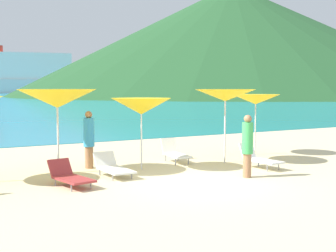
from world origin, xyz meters
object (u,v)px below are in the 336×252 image
umbrella_1 (57,99)px  beachgoer_1 (247,144)px  lounge_chair_2 (259,158)px  cruise_ship (19,75)px  lounge_chair_3 (113,167)px  umbrella_4 (256,99)px  lounge_chair_0 (70,176)px  umbrella_3 (225,95)px  umbrella_2 (141,106)px  lounge_chair_4 (175,153)px  beachgoer_0 (89,138)px

umbrella_1 → beachgoer_1: (4.13, -3.22, -1.19)m
lounge_chair_2 → cruise_ship: bearing=74.7°
lounge_chair_3 → umbrella_1: bearing=133.8°
lounge_chair_2 → lounge_chair_3: lounge_chair_2 is taller
umbrella_4 → lounge_chair_2: 3.35m
lounge_chair_0 → lounge_chair_2: 5.74m
cruise_ship → umbrella_4: bearing=-89.5°
umbrella_1 → umbrella_3: size_ratio=1.02×
umbrella_4 → umbrella_3: bearing=-156.0°
lounge_chair_2 → cruise_ship: size_ratio=0.02×
umbrella_3 → umbrella_4: umbrella_3 is taller
lounge_chair_0 → lounge_chair_3: bearing=16.0°
umbrella_1 → umbrella_2: umbrella_1 is taller
lounge_chair_0 → lounge_chair_4: lounge_chair_4 is taller
lounge_chair_0 → lounge_chair_3: (1.45, 0.68, -0.01)m
umbrella_4 → lounge_chair_4: size_ratio=1.41×
lounge_chair_0 → lounge_chair_3: 1.60m
lounge_chair_3 → cruise_ship: (46.71, 210.73, 8.04)m
umbrella_2 → lounge_chair_3: umbrella_2 is taller
lounge_chair_4 → umbrella_1: bearing=-171.4°
umbrella_1 → umbrella_3: (5.15, -0.91, 0.06)m
umbrella_4 → lounge_chair_3: umbrella_4 is taller
lounge_chair_2 → umbrella_3: bearing=97.3°
lounge_chair_0 → umbrella_4: bearing=4.8°
cruise_ship → lounge_chair_4: bearing=-90.4°
lounge_chair_4 → umbrella_3: bearing=-25.8°
lounge_chair_4 → cruise_ship: cruise_ship is taller
lounge_chair_3 → umbrella_4: bearing=11.3°
cruise_ship → umbrella_1: bearing=-91.4°
lounge_chair_2 → lounge_chair_4: (-1.58, 2.23, 0.01)m
umbrella_1 → lounge_chair_3: size_ratio=1.56×
umbrella_2 → umbrella_1: bearing=163.5°
lounge_chair_0 → cruise_ship: (48.16, 211.42, 8.04)m
lounge_chair_3 → cruise_ship: bearing=77.6°
umbrella_3 → lounge_chair_4: 2.44m
umbrella_3 → lounge_chair_2: size_ratio=1.64×
umbrella_3 → beachgoer_1: bearing=-114.0°
umbrella_4 → beachgoer_1: size_ratio=1.29×
beachgoer_0 → beachgoer_1: (3.10, -3.52, -0.01)m
umbrella_2 → lounge_chair_3: 2.04m
beachgoer_0 → cruise_ship: (46.82, 209.24, 7.38)m
umbrella_4 → umbrella_2: bearing=-172.1°
lounge_chair_0 → beachgoer_1: (4.44, -1.35, 0.65)m
umbrella_2 → beachgoer_0: umbrella_2 is taller
beachgoer_1 → cruise_ship: 217.33m
beachgoer_1 → lounge_chair_0: bearing=-62.2°
umbrella_1 → cruise_ship: (47.85, 209.54, 6.19)m
umbrella_3 → lounge_chair_2: 2.30m
umbrella_2 → beachgoer_0: 1.85m
beachgoer_1 → lounge_chair_3: bearing=-79.5°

